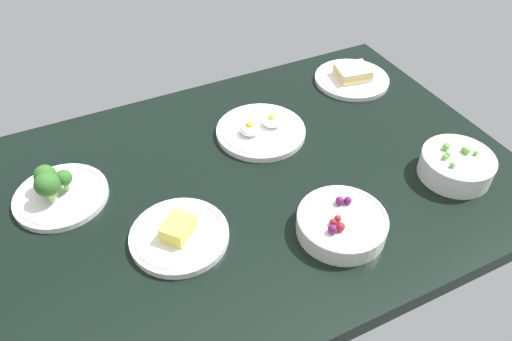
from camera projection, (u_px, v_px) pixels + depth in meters
The scene contains 7 objects.
dining_table at pixel (256, 183), 110.16cm from camera, with size 116.78×81.02×4.00cm, color black.
bowl_berries at pixel (342, 223), 95.72cm from camera, with size 17.98×17.98×5.64cm.
plate_cheese at pixel (179, 235), 94.96cm from camera, with size 19.51×19.51×4.83cm.
plate_broccoli at pixel (57, 191), 102.17cm from camera, with size 19.68×19.68×8.47cm.
plate_eggs at pixel (261, 130), 119.55cm from camera, with size 21.98×21.98×4.92cm.
plate_sandwich at pixel (352, 77), 137.21cm from camera, with size 20.82×20.82×4.52cm.
bowl_peas at pixel (456, 165), 107.37cm from camera, with size 16.02×16.02×6.74cm.
Camera 1 is at (-34.70, -71.21, 78.61)cm, focal length 34.11 mm.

